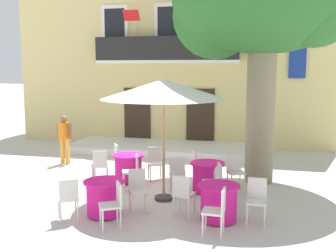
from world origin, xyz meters
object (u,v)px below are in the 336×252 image
Objects in this scene: cafe_chair_front_3 at (235,170)px; cafe_chair_middle_0 at (98,182)px; cafe_chair_far_side_2 at (120,157)px; pedestrian_near_entrance at (64,137)px; cafe_table_far_side at (128,168)px; cafe_chair_far_side_1 at (155,161)px; cafe_table_middle at (104,198)px; cafe_table_front at (207,177)px; cafe_chair_far_side_3 at (101,164)px; cafe_umbrella at (164,90)px; cafe_chair_far_side_0 at (133,169)px; cafe_chair_near_tree_1 at (218,209)px; plane_tree at (261,4)px; cafe_chair_near_tree_2 at (257,198)px; cafe_chair_front_2 at (215,180)px; cafe_chair_middle_3 at (138,187)px; cafe_chair_front_0 at (198,164)px; cafe_table_near_tree at (219,202)px; cafe_chair_near_tree_0 at (183,193)px; cafe_chair_middle_2 at (114,202)px; cafe_chair_middle_1 at (68,196)px; cafe_chair_front_1 at (177,172)px; cafe_chair_near_tree_3 at (221,185)px.

cafe_chair_middle_0 is at bearing -148.40° from cafe_chair_front_3.
pedestrian_near_entrance reaches higher than cafe_chair_far_side_2.
cafe_table_far_side is 0.95× the size of cafe_chair_far_side_1.
cafe_table_middle is 1.00× the size of cafe_table_front.
cafe_umbrella is at bearing -25.53° from cafe_chair_far_side_3.
cafe_chair_far_side_2 is 0.57× the size of pedestrian_near_entrance.
cafe_umbrella is 5.14m from pedestrian_near_entrance.
cafe_chair_far_side_0 is (0.44, 1.25, 0.00)m from cafe_chair_middle_0.
cafe_chair_far_side_1 is (-2.11, 3.43, 0.00)m from cafe_chair_near_tree_1.
plane_tree is 6.99× the size of cafe_chair_far_side_3.
cafe_chair_near_tree_1 is 1.00× the size of cafe_chair_middle_0.
cafe_chair_near_tree_2 is 1.00× the size of cafe_chair_front_2.
cafe_chair_middle_3 is (1.02, -0.19, 0.00)m from cafe_chair_middle_0.
cafe_chair_near_tree_1 is 1.00× the size of cafe_chair_far_side_1.
plane_tree is 4.53m from cafe_chair_front_0.
cafe_chair_near_tree_2 is 7.20m from pedestrian_near_entrance.
cafe_chair_far_side_0 is at bearing 147.77° from cafe_umbrella.
cafe_table_near_tree is at bearing -6.43° from cafe_chair_middle_3.
cafe_chair_front_3 is 1.00× the size of cafe_chair_far_side_0.
cafe_chair_far_side_1 is 1.14m from cafe_chair_far_side_2.
cafe_table_near_tree is at bearing -3.41° from cafe_chair_near_tree_0.
pedestrian_near_entrance is at bearing 126.59° from cafe_chair_middle_2.
cafe_table_middle is 0.95× the size of cafe_chair_front_3.
cafe_chair_front_3 is at bearing 87.46° from cafe_chair_near_tree_1.
cafe_chair_near_tree_1 and cafe_chair_middle_2 have the same top height.
cafe_table_near_tree is 0.95× the size of cafe_chair_middle_1.
plane_tree reaches higher than cafe_chair_far_side_2.
cafe_chair_middle_1 and cafe_chair_far_side_0 have the same top height.
cafe_chair_far_side_1 is at bearing 121.63° from cafe_chair_near_tree_1.
cafe_chair_near_tree_0 reaches higher than cafe_table_front.
cafe_chair_far_side_1 is at bearing 140.63° from cafe_chair_front_2.
cafe_chair_middle_1 and cafe_chair_front_0 have the same top height.
cafe_chair_front_2 is at bearing 64.23° from cafe_chair_near_tree_0.
cafe_chair_middle_3 is 1.00× the size of cafe_chair_front_3.
cafe_chair_front_0 and cafe_chair_far_side_2 have the same top height.
cafe_chair_front_1 is 1.30m from cafe_chair_far_side_1.
cafe_table_far_side is at bearing 147.02° from cafe_chair_near_tree_2.
cafe_table_middle and cafe_table_front have the same top height.
cafe_chair_far_side_3 is (-1.34, -0.69, 0.00)m from cafe_chair_far_side_1.
cafe_table_far_side is at bearing 132.16° from cafe_chair_near_tree_1.
cafe_chair_middle_2 is at bearing -130.56° from cafe_chair_front_2.
cafe_chair_near_tree_3 is 1.00× the size of cafe_chair_front_2.
cafe_chair_middle_1 is at bearing -141.88° from cafe_chair_middle_3.
cafe_table_near_tree is at bearing -94.84° from cafe_chair_front_3.
cafe_table_front is at bearing -10.99° from cafe_table_far_side.
cafe_chair_near_tree_3 reaches higher than cafe_table_front.
cafe_chair_near_tree_3 is 2.55m from cafe_table_middle.
plane_tree is 6.99× the size of cafe_chair_front_3.
cafe_chair_middle_0 and cafe_chair_front_1 have the same top height.
cafe_chair_near_tree_2 is at bearing 0.44° from cafe_chair_near_tree_0.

